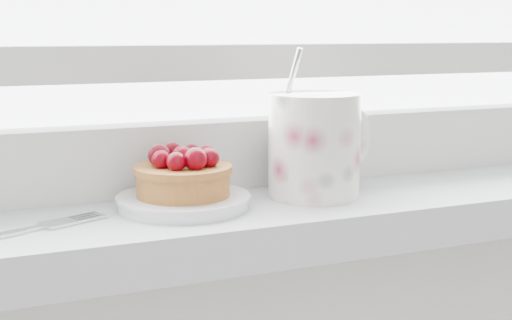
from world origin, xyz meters
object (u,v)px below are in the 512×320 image
fork (5,234)px  floral_mug (316,143)px  saucer (184,202)px  raspberry_tart (183,174)px

fork → floral_mug: bearing=5.9°
saucer → fork: saucer is taller
raspberry_tart → saucer: bearing=-149.2°
floral_mug → fork: 0.30m
raspberry_tart → fork: raspberry_tart is taller
floral_mug → fork: floral_mug is taller
saucer → raspberry_tart: (0.00, 0.00, 0.03)m
saucer → fork: size_ratio=0.73×
saucer → raspberry_tart: raspberry_tart is taller
floral_mug → raspberry_tart: bearing=178.7°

